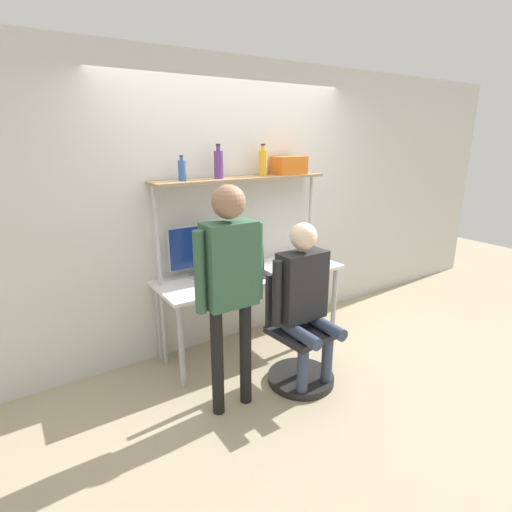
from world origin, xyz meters
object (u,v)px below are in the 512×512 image
(person_standing, at_px, (230,273))
(bottle_blue, at_px, (182,170))
(storage_box, at_px, (289,165))
(person_seated, at_px, (305,292))
(bottle_purple, at_px, (219,164))
(monitor, at_px, (197,249))
(cell_phone, at_px, (281,272))
(bottle_amber, at_px, (263,162))
(office_chair, at_px, (298,349))
(laptop, at_px, (252,268))

(person_standing, xyz_separation_m, bottle_blue, (0.05, 0.87, 0.64))
(storage_box, bearing_deg, bottle_blue, 180.00)
(person_seated, xyz_separation_m, bottle_blue, (-0.60, 0.91, 0.92))
(bottle_purple, bearing_deg, monitor, 175.73)
(cell_phone, distance_m, bottle_purple, 1.15)
(bottle_purple, bearing_deg, storage_box, -0.00)
(person_standing, distance_m, bottle_amber, 1.40)
(cell_phone, relative_size, bottle_blue, 0.72)
(person_standing, xyz_separation_m, bottle_purple, (0.39, 0.87, 0.68))
(office_chair, height_order, bottle_blue, bottle_blue)
(laptop, bearing_deg, monitor, 152.47)
(monitor, distance_m, cell_phone, 0.81)
(person_seated, xyz_separation_m, bottle_purple, (-0.26, 0.91, 0.96))
(cell_phone, distance_m, person_seated, 0.65)
(person_standing, height_order, bottle_amber, bottle_amber)
(monitor, relative_size, cell_phone, 3.60)
(cell_phone, relative_size, office_chair, 0.16)
(bottle_blue, bearing_deg, office_chair, -55.09)
(laptop, height_order, bottle_purple, bottle_purple)
(cell_phone, height_order, bottle_amber, bottle_amber)
(office_chair, relative_size, bottle_amber, 3.22)
(office_chair, bearing_deg, bottle_blue, 124.91)
(bottle_amber, xyz_separation_m, storage_box, (0.31, -0.00, -0.04))
(laptop, bearing_deg, bottle_blue, 159.05)
(bottle_amber, bearing_deg, bottle_blue, 180.00)
(person_seated, distance_m, bottle_blue, 1.43)
(person_standing, bearing_deg, office_chair, 0.60)
(office_chair, height_order, bottle_amber, bottle_amber)
(monitor, relative_size, bottle_purple, 1.81)
(bottle_purple, height_order, bottle_blue, bottle_purple)
(cell_phone, height_order, storage_box, storage_box)
(monitor, bearing_deg, bottle_purple, -4.27)
(bottle_purple, bearing_deg, office_chair, -73.48)
(person_standing, distance_m, bottle_blue, 1.08)
(person_seated, height_order, bottle_purple, bottle_purple)
(cell_phone, distance_m, person_standing, 1.08)
(person_standing, bearing_deg, storage_box, 36.52)
(office_chair, height_order, person_seated, person_seated)
(office_chair, bearing_deg, cell_phone, 68.69)
(office_chair, relative_size, storage_box, 3.02)
(bottle_amber, relative_size, bottle_blue, 1.40)
(person_seated, relative_size, person_standing, 0.81)
(laptop, relative_size, cell_phone, 2.20)
(laptop, xyz_separation_m, bottle_blue, (-0.55, 0.21, 0.90))
(monitor, height_order, bottle_blue, bottle_blue)
(monitor, bearing_deg, storage_box, -0.98)
(laptop, xyz_separation_m, storage_box, (0.57, 0.21, 0.90))
(monitor, bearing_deg, office_chair, -60.96)
(cell_phone, distance_m, office_chair, 0.77)
(monitor, relative_size, bottle_amber, 1.85)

